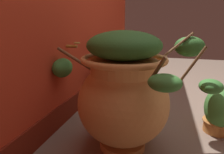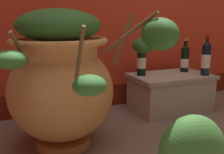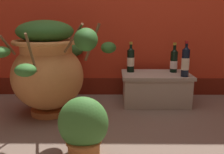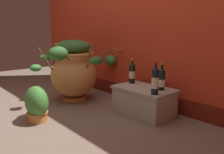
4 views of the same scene
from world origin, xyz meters
name	(u,v)px [view 2 (image 2 of 4)]	position (x,y,z in m)	size (l,w,h in m)	color
terracotta_urn	(63,78)	(-0.46, 0.52, 0.42)	(0.92, 1.18, 0.80)	#D68E4C
stone_ledge	(170,90)	(0.50, 0.81, 0.16)	(0.66, 0.41, 0.30)	#B2A893
wine_bottle_left	(206,58)	(0.74, 0.68, 0.44)	(0.07, 0.07, 0.32)	black
wine_bottle_middle	(142,60)	(0.26, 0.88, 0.43)	(0.07, 0.07, 0.30)	black
wine_bottle_right	(185,58)	(0.68, 0.87, 0.42)	(0.07, 0.07, 0.29)	black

